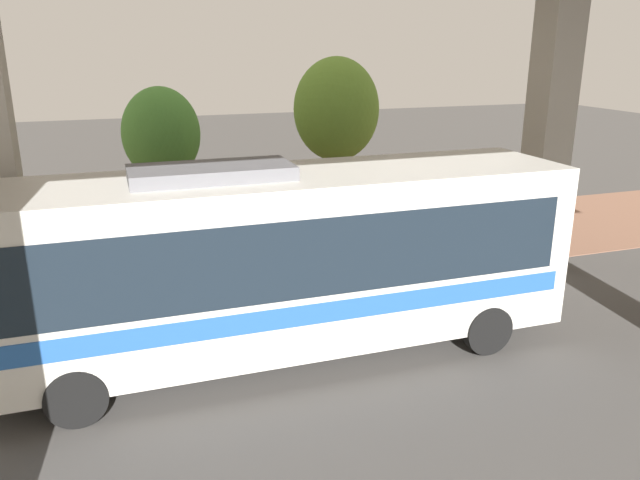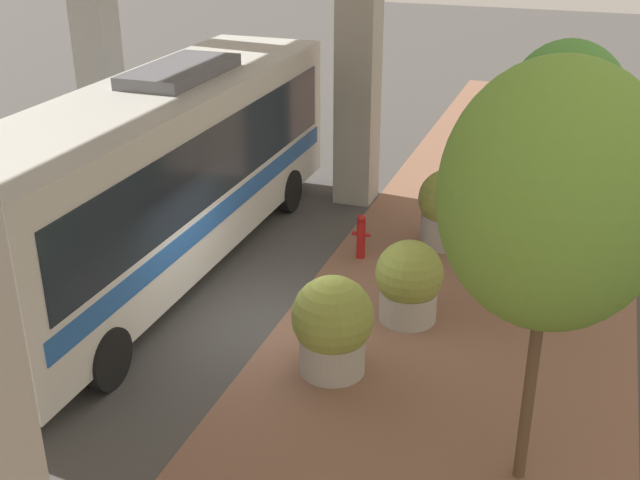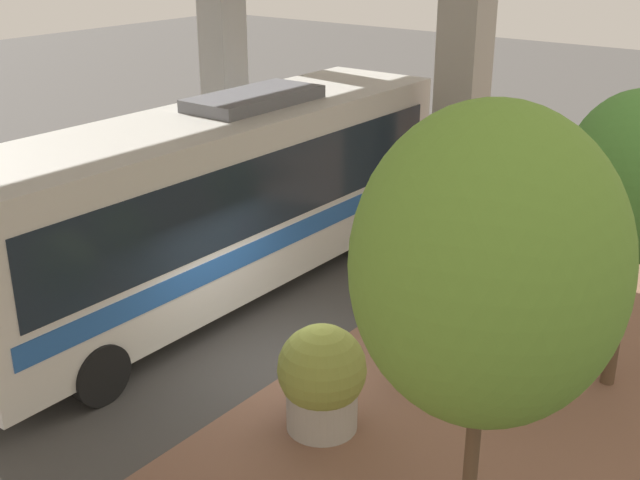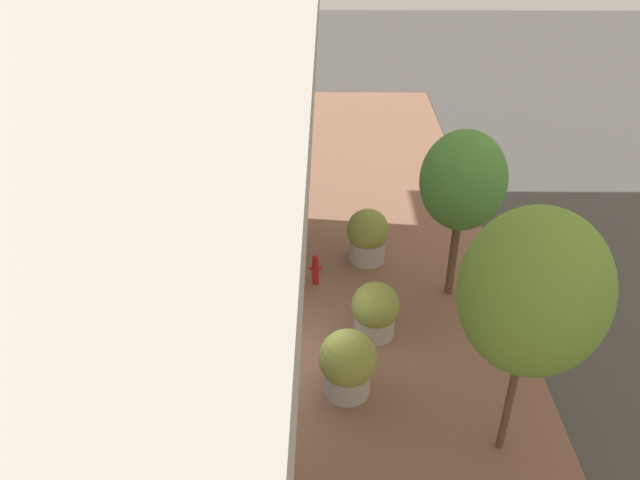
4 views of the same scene
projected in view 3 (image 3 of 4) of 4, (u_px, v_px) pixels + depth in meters
ground_plane at (291, 371)px, 13.34m from camera, size 80.00×80.00×0.00m
sidewalk_strip at (450, 436)px, 11.65m from camera, size 6.00×40.00×0.02m
bus at (218, 194)px, 15.36m from camera, size 2.75×11.34×3.89m
fire_hydrant at (422, 288)px, 15.20m from camera, size 0.38×0.18×0.98m
planter_front at (526, 270)px, 15.14m from camera, size 1.24×1.24×1.68m
planter_middle at (436, 345)px, 12.65m from camera, size 1.20×1.20×1.52m
planter_back at (322, 379)px, 11.56m from camera, size 1.30×1.30×1.65m
street_tree_near at (488, 267)px, 7.52m from camera, size 2.64×2.64×5.55m
street_tree_far at (638, 179)px, 11.73m from camera, size 2.18×2.18×4.79m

